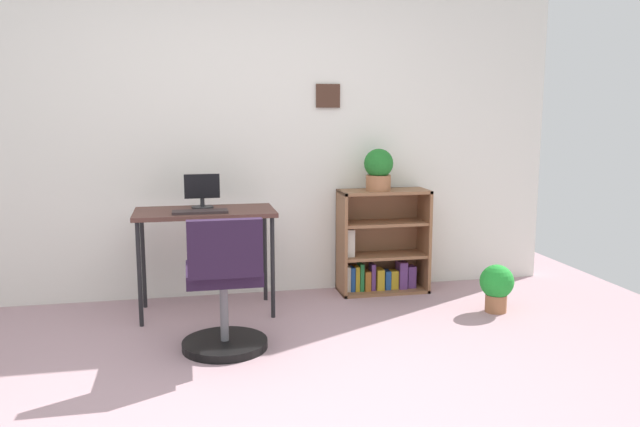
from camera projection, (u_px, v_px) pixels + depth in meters
The scene contains 9 objects.
ground_plane at pixel (271, 416), 3.04m from camera, with size 6.24×6.24×0.00m, color #AA8890.
wall_back at pixel (232, 131), 4.91m from camera, with size 5.20×0.12×2.57m.
desk at pixel (205, 220), 4.49m from camera, with size 0.97×0.51×0.74m.
monitor at pixel (202, 191), 4.55m from camera, with size 0.25×0.16×0.25m.
keyboard at pixel (200, 212), 4.35m from camera, with size 0.37×0.14×0.02m, color #342929.
office_chair at pixel (224, 293), 3.79m from camera, with size 0.52×0.55×0.84m.
bookshelf_low at pixel (380, 247), 5.10m from camera, with size 0.70×0.30×0.82m.
potted_plant_on_shelf at pixel (379, 169), 4.94m from camera, with size 0.23×0.23×0.33m.
potted_plant_floor at pixel (497, 285), 4.58m from camera, with size 0.24×0.24×0.35m.
Camera 1 is at (-0.36, -2.83, 1.44)m, focal length 35.84 mm.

